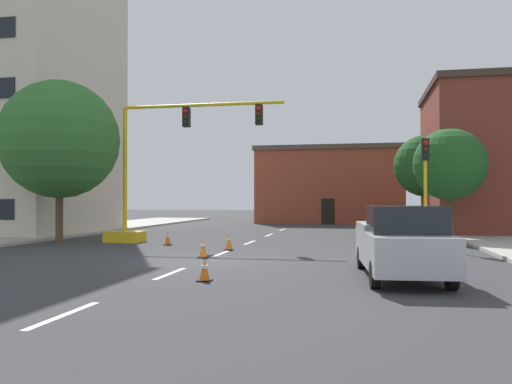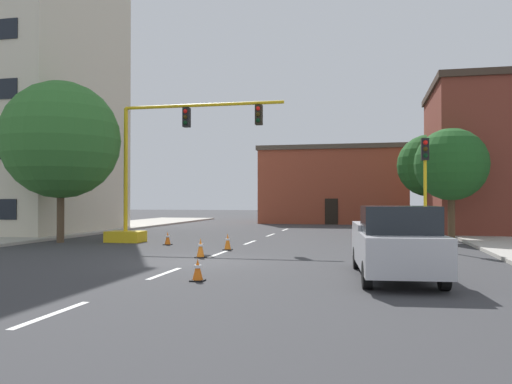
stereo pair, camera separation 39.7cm
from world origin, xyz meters
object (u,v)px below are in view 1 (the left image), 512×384
(pickup_truck_silver, at_px, (401,243))
(traffic_cone_roadside_d, at_px, (203,248))
(tree_right_mid, at_px, (450,165))
(tree_right_far, at_px, (425,166))
(traffic_cone_roadside_a, at_px, (229,242))
(traffic_cone_roadside_b, at_px, (168,239))
(traffic_light_pole_right, at_px, (425,168))
(tree_left_near, at_px, (60,140))
(traffic_cone_roadside_c, at_px, (205,270))
(traffic_signal_gantry, at_px, (146,198))

(pickup_truck_silver, bearing_deg, traffic_cone_roadside_d, 151.86)
(tree_right_mid, distance_m, tree_right_far, 10.66)
(traffic_cone_roadside_a, relative_size, traffic_cone_roadside_b, 1.13)
(traffic_cone_roadside_a, bearing_deg, traffic_light_pole_right, 15.09)
(tree_right_mid, bearing_deg, tree_right_far, 89.94)
(tree_left_near, distance_m, traffic_cone_roadside_d, 11.26)
(traffic_light_pole_right, bearing_deg, traffic_cone_roadside_c, -122.98)
(tree_right_mid, distance_m, traffic_cone_roadside_b, 14.83)
(traffic_signal_gantry, distance_m, traffic_cone_roadside_c, 12.96)
(pickup_truck_silver, xyz_separation_m, traffic_cone_roadside_a, (-6.58, 6.65, -0.63))
(traffic_cone_roadside_b, bearing_deg, tree_right_mid, 21.10)
(traffic_signal_gantry, height_order, tree_right_mid, traffic_signal_gantry)
(traffic_cone_roadside_d, bearing_deg, traffic_cone_roadside_b, 123.95)
(pickup_truck_silver, distance_m, traffic_cone_roadside_d, 7.71)
(pickup_truck_silver, relative_size, traffic_cone_roadside_b, 8.84)
(traffic_light_pole_right, height_order, pickup_truck_silver, traffic_light_pole_right)
(tree_right_mid, xyz_separation_m, traffic_cone_roadside_b, (-13.42, -5.18, -3.63))
(traffic_cone_roadside_b, height_order, traffic_cone_roadside_d, traffic_cone_roadside_d)
(traffic_signal_gantry, height_order, traffic_cone_roadside_d, traffic_signal_gantry)
(tree_left_near, xyz_separation_m, tree_right_far, (19.16, 15.70, -0.57))
(tree_left_near, height_order, traffic_cone_roadside_a, tree_left_near)
(tree_left_near, distance_m, tree_right_far, 24.77)
(traffic_light_pole_right, distance_m, traffic_cone_roadside_c, 12.88)
(traffic_signal_gantry, distance_m, tree_right_mid, 15.61)
(tree_right_far, relative_size, traffic_cone_roadside_d, 9.24)
(traffic_cone_roadside_a, distance_m, traffic_cone_roadside_d, 3.03)
(traffic_signal_gantry, relative_size, tree_right_mid, 1.54)
(traffic_signal_gantry, bearing_deg, traffic_cone_roadside_a, -29.76)
(traffic_cone_roadside_a, distance_m, traffic_cone_roadside_c, 8.37)
(traffic_cone_roadside_d, bearing_deg, pickup_truck_silver, -28.14)
(traffic_signal_gantry, height_order, traffic_cone_roadside_b, traffic_signal_gantry)
(pickup_truck_silver, distance_m, traffic_cone_roadside_c, 5.40)
(tree_left_near, distance_m, traffic_cone_roadside_b, 7.48)
(traffic_cone_roadside_a, bearing_deg, tree_right_far, 60.35)
(traffic_cone_roadside_b, bearing_deg, tree_right_far, 49.67)
(traffic_cone_roadside_a, xyz_separation_m, traffic_cone_roadside_b, (-3.42, 1.76, -0.04))
(traffic_cone_roadside_a, bearing_deg, pickup_truck_silver, -45.31)
(tree_right_mid, bearing_deg, traffic_cone_roadside_b, -158.90)
(tree_left_near, height_order, pickup_truck_silver, tree_left_near)
(tree_right_far, distance_m, traffic_cone_roadside_a, 20.66)
(traffic_signal_gantry, distance_m, traffic_cone_roadside_b, 2.70)
(traffic_cone_roadside_a, bearing_deg, tree_right_mid, 34.76)
(tree_right_far, relative_size, pickup_truck_silver, 1.22)
(tree_right_far, height_order, traffic_cone_roadside_b, tree_right_far)
(tree_left_near, xyz_separation_m, traffic_cone_roadside_a, (9.15, -1.88, -4.76))
(tree_right_far, height_order, traffic_cone_roadside_d, tree_right_far)
(traffic_signal_gantry, distance_m, traffic_cone_roadside_d, 7.79)
(traffic_light_pole_right, xyz_separation_m, tree_right_mid, (1.75, 4.71, 0.41))
(tree_right_mid, height_order, traffic_cone_roadside_d, tree_right_mid)
(traffic_cone_roadside_c, height_order, traffic_cone_roadside_d, traffic_cone_roadside_d)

